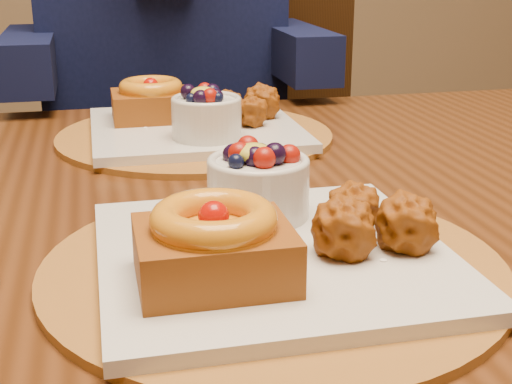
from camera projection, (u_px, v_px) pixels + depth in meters
dining_table at (225, 252)px, 0.81m from camera, size 1.60×0.90×0.76m
place_setting_near at (268, 239)px, 0.58m from camera, size 0.38×0.38×0.09m
place_setting_far at (193, 122)px, 0.98m from camera, size 0.38×0.38×0.09m
chair_far at (257, 172)px, 1.68m from camera, size 0.55×0.55×0.91m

